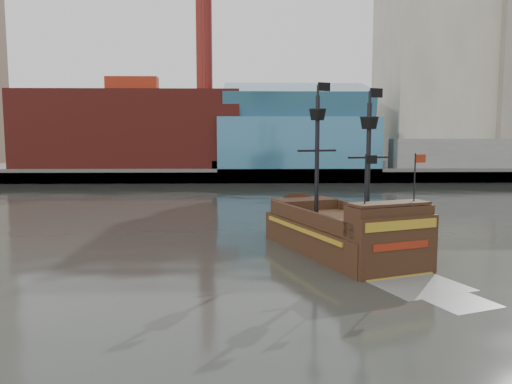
{
  "coord_description": "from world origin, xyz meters",
  "views": [
    {
      "loc": [
        -0.35,
        -27.72,
        8.52
      ],
      "look_at": [
        0.7,
        12.45,
        4.0
      ],
      "focal_mm": 35.0,
      "sensor_mm": 36.0,
      "label": 1
    }
  ],
  "objects": [
    {
      "name": "pirate_ship",
      "position": [
        6.76,
        7.89,
        1.21
      ],
      "size": [
        11.2,
        18.62,
        13.39
      ],
      "rotation": [
        0.0,
        0.0,
        0.36
      ],
      "color": "black",
      "rests_on": "ground"
    },
    {
      "name": "seawall",
      "position": [
        0.0,
        62.5,
        1.3
      ],
      "size": [
        220.0,
        1.0,
        2.6
      ],
      "primitive_type": "cube",
      "color": "#4C4C49",
      "rests_on": "ground"
    },
    {
      "name": "ground",
      "position": [
        0.0,
        0.0,
        0.0
      ],
      "size": [
        400.0,
        400.0,
        0.0
      ],
      "primitive_type": "plane",
      "color": "#282A25",
      "rests_on": "ground"
    },
    {
      "name": "promenade_far",
      "position": [
        0.0,
        92.0,
        1.0
      ],
      "size": [
        220.0,
        60.0,
        2.0
      ],
      "primitive_type": "cube",
      "color": "slate",
      "rests_on": "ground"
    },
    {
      "name": "skyline",
      "position": [
        5.21,
        84.56,
        24.55
      ],
      "size": [
        149.0,
        45.0,
        62.0
      ],
      "color": "brown",
      "rests_on": "promenade_far"
    }
  ]
}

